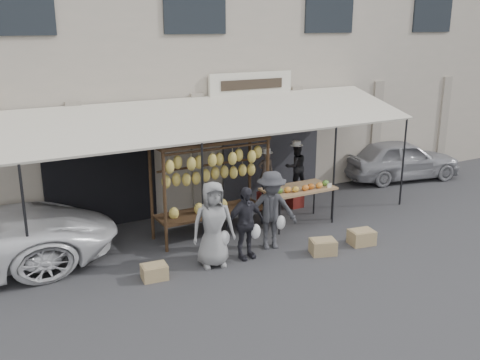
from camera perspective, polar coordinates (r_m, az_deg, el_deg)
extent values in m
plane|color=#2D2D30|center=(11.17, 3.40, -8.21)|extent=(90.00, 90.00, 0.00)
cube|color=#AEA08F|center=(16.05, -9.35, 12.04)|extent=(24.00, 6.00, 7.00)
cube|color=#232328|center=(14.66, 3.38, 2.93)|extent=(3.00, 0.10, 2.50)
cube|color=black|center=(12.80, -14.59, 0.46)|extent=(2.60, 0.10, 2.50)
cube|color=silver|center=(13.93, 1.19, 10.19)|extent=(2.40, 0.10, 0.60)
cube|color=beige|center=(12.32, -2.24, 6.81)|extent=(10.00, 2.34, 0.63)
cylinder|color=black|center=(10.31, -21.85, -4.62)|extent=(0.05, 0.05, 2.30)
cylinder|color=black|center=(11.23, -3.99, -1.78)|extent=(0.05, 0.05, 2.30)
cylinder|color=black|center=(13.05, 9.99, 0.59)|extent=(0.05, 0.05, 2.30)
cylinder|color=black|center=(14.59, 17.01, 1.77)|extent=(0.05, 0.05, 2.30)
cylinder|color=black|center=(11.11, -8.01, -2.38)|extent=(0.07, 0.07, 2.20)
cylinder|color=black|center=(12.19, 2.95, -0.55)|extent=(0.07, 0.07, 2.20)
cylinder|color=black|center=(11.82, -9.45, -1.29)|extent=(0.07, 0.07, 2.20)
cylinder|color=black|center=(12.84, 1.04, 0.35)|extent=(0.07, 0.07, 2.20)
cube|color=black|center=(11.66, -3.24, 4.25)|extent=(2.60, 0.90, 0.07)
cylinder|color=black|center=(11.38, -2.44, 3.35)|extent=(2.50, 0.05, 0.05)
cylinder|color=black|center=(11.99, -3.97, 3.99)|extent=(2.50, 0.05, 0.05)
cylinder|color=black|center=(11.79, -3.20, 1.64)|extent=(2.50, 0.05, 0.05)
cube|color=black|center=(12.11, -3.11, -3.41)|extent=(2.50, 0.80, 0.05)
ellipsoid|color=#E7CA55|center=(11.00, -7.53, 1.40)|extent=(0.20, 0.18, 0.30)
ellipsoid|color=#E7CA55|center=(11.21, -6.67, 1.90)|extent=(0.20, 0.18, 0.30)
ellipsoid|color=#E7CA55|center=(11.18, -5.21, 1.73)|extent=(0.20, 0.18, 0.30)
ellipsoid|color=#E7CA55|center=(11.42, -4.41, 1.92)|extent=(0.20, 0.18, 0.30)
ellipsoid|color=#E7CA55|center=(11.38, -2.98, 2.12)|extent=(0.20, 0.18, 0.30)
ellipsoid|color=#E7CA55|center=(11.63, -2.23, 2.23)|extent=(0.20, 0.18, 0.30)
ellipsoid|color=#E7CA55|center=(11.61, -0.82, 2.31)|extent=(0.20, 0.18, 0.30)
ellipsoid|color=#E7CA55|center=(11.84, -0.13, 2.69)|extent=(0.20, 0.18, 0.30)
ellipsoid|color=#E7CA55|center=(11.85, 1.26, 2.51)|extent=(0.20, 0.18, 0.30)
ellipsoid|color=#E7CA55|center=(12.08, 1.90, 3.03)|extent=(0.20, 0.18, 0.30)
ellipsoid|color=#E7CA55|center=(11.44, -7.89, -0.19)|extent=(0.20, 0.18, 0.30)
ellipsoid|color=#E7CA55|center=(11.52, -6.82, 0.05)|extent=(0.20, 0.18, 0.30)
ellipsoid|color=#E7CA55|center=(11.62, -5.75, 0.05)|extent=(0.20, 0.18, 0.30)
ellipsoid|color=#E7CA55|center=(11.71, -4.71, 0.20)|extent=(0.20, 0.18, 0.30)
ellipsoid|color=#E7CA55|center=(11.79, -3.69, 0.51)|extent=(0.20, 0.18, 0.30)
ellipsoid|color=#E7CA55|center=(11.89, -2.68, 0.74)|extent=(0.20, 0.18, 0.30)
ellipsoid|color=#E7CA55|center=(11.99, -1.68, 0.88)|extent=(0.20, 0.18, 0.30)
ellipsoid|color=#E7CA55|center=(12.11, -0.71, 0.81)|extent=(0.20, 0.18, 0.30)
ellipsoid|color=#E7CA55|center=(12.22, 0.25, 1.06)|extent=(0.20, 0.18, 0.30)
ellipsoid|color=#E7CA55|center=(12.33, 1.19, 1.13)|extent=(0.20, 0.18, 0.30)
cube|color=#A47D58|center=(12.74, 6.23, -0.93)|extent=(1.70, 0.90, 0.05)
cylinder|color=black|center=(12.18, 4.23, -3.93)|extent=(0.04, 0.04, 0.85)
cylinder|color=black|center=(13.05, 9.87, -2.74)|extent=(0.04, 0.04, 0.85)
cylinder|color=black|center=(12.76, 2.39, -2.95)|extent=(0.04, 0.04, 0.85)
cylinder|color=black|center=(13.60, 7.91, -1.87)|extent=(0.04, 0.04, 0.85)
ellipsoid|color=#477226|center=(12.23, 4.21, -1.15)|extent=(0.18, 0.14, 0.14)
ellipsoid|color=orange|center=(12.33, 5.10, -1.03)|extent=(0.18, 0.14, 0.14)
ellipsoid|color=gold|center=(12.38, 5.93, -0.99)|extent=(0.18, 0.14, 0.14)
ellipsoid|color=orange|center=(12.51, 6.99, -0.83)|extent=(0.18, 0.14, 0.14)
ellipsoid|color=#B25919|center=(12.63, 7.57, -0.68)|extent=(0.18, 0.14, 0.14)
ellipsoid|color=orange|center=(12.75, 8.45, -0.56)|extent=(0.18, 0.14, 0.14)
ellipsoid|color=#598C33|center=(12.96, 9.11, -0.32)|extent=(0.18, 0.14, 0.14)
imported|color=brown|center=(13.59, 2.78, 0.87)|extent=(0.45, 0.35, 1.08)
imported|color=black|center=(13.87, 5.98, 1.44)|extent=(0.64, 0.53, 1.20)
imported|color=gray|center=(10.49, -2.88, -4.75)|extent=(0.94, 0.72, 1.73)
imported|color=#292930|center=(10.84, 0.55, -4.62)|extent=(0.91, 0.43, 1.52)
imported|color=#35363A|center=(11.31, 3.34, -3.24)|extent=(1.24, 0.94, 1.70)
cube|color=maroon|center=(13.82, 2.73, -2.25)|extent=(0.43, 0.43, 0.48)
cube|color=maroon|center=(14.11, 5.88, -1.89)|extent=(0.44, 0.44, 0.50)
cube|color=tan|center=(11.38, 8.83, -7.05)|extent=(0.61, 0.54, 0.31)
cube|color=tan|center=(12.01, 12.84, -5.97)|extent=(0.59, 0.49, 0.32)
cube|color=tan|center=(10.33, -9.12, -9.66)|extent=(0.51, 0.41, 0.28)
imported|color=#9B9BA0|center=(17.22, 16.75, 2.13)|extent=(3.89, 2.21, 1.25)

